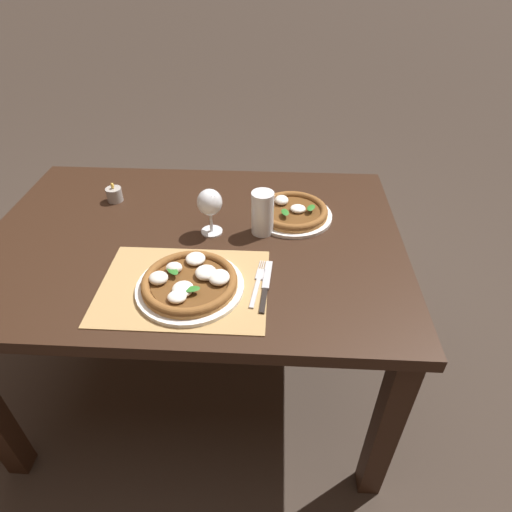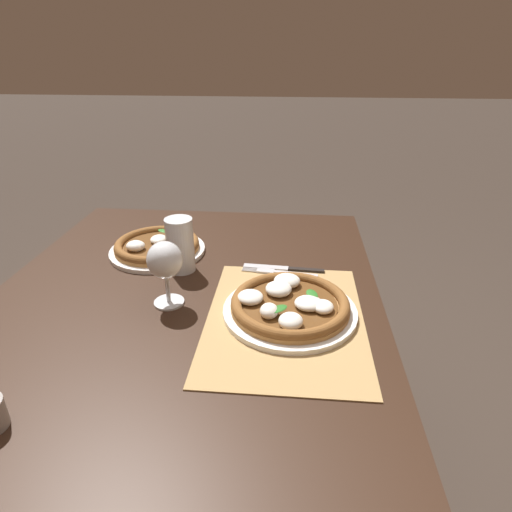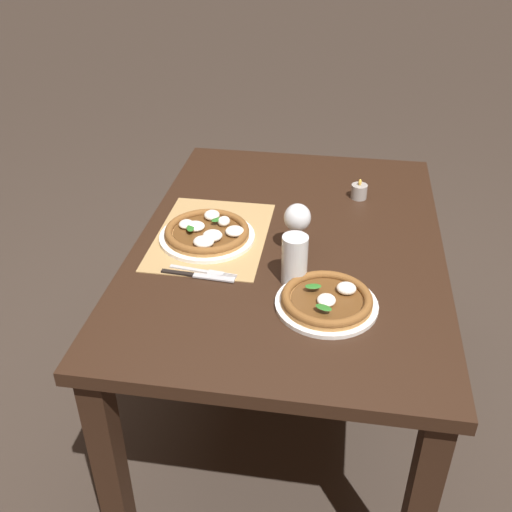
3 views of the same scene
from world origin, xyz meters
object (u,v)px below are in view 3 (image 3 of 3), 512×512
at_px(pizza_near, 207,233).
at_px(pizza_far, 327,300).
at_px(pint_glass, 295,261).
at_px(wine_glass, 297,220).
at_px(knife, 198,276).
at_px(votive_candle, 359,192).
at_px(fork, 204,271).

bearing_deg(pizza_near, pizza_far, 53.69).
xyz_separation_m(pizza_far, pint_glass, (-0.10, -0.10, 0.05)).
bearing_deg(pint_glass, pizza_far, 44.82).
bearing_deg(wine_glass, knife, -54.37).
relative_size(wine_glass, pint_glass, 1.07).
relative_size(pizza_far, votive_candle, 3.78).
height_order(wine_glass, votive_candle, wine_glass).
bearing_deg(pizza_far, pint_glass, -135.18).
distance_m(pint_glass, knife, 0.28).
height_order(pint_glass, knife, pint_glass).
bearing_deg(pizza_near, fork, 9.24).
bearing_deg(wine_glass, votive_candle, 154.33).
height_order(pizza_near, pizza_far, pizza_near).
height_order(pizza_far, knife, pizza_far).
bearing_deg(fork, pizza_far, 74.31).
distance_m(pizza_far, pint_glass, 0.15).
distance_m(pizza_near, knife, 0.21).
bearing_deg(knife, pizza_near, -174.78).
distance_m(wine_glass, pint_glass, 0.17).
height_order(knife, votive_candle, votive_candle).
bearing_deg(knife, wine_glass, 125.63).
relative_size(pizza_far, fork, 1.36).
xyz_separation_m(pint_glass, fork, (-0.00, -0.26, -0.06)).
bearing_deg(pizza_far, fork, -105.69).
height_order(pizza_near, fork, pizza_near).
xyz_separation_m(fork, knife, (0.02, -0.01, 0.00)).
bearing_deg(votive_candle, knife, -38.04).
bearing_deg(pizza_far, pizza_near, -126.31).
xyz_separation_m(pizza_far, knife, (-0.08, -0.37, -0.01)).
bearing_deg(pint_glass, votive_candle, 162.45).
distance_m(pint_glass, votive_candle, 0.57).
bearing_deg(fork, wine_glass, 123.36).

